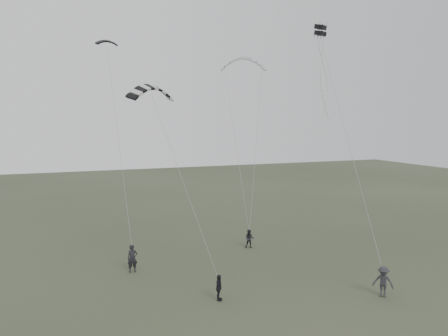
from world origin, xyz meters
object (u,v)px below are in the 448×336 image
object	(u,v)px
flyer_left	(132,259)
kite_striped	(151,87)
flyer_far	(383,282)
kite_dark_small	(107,41)
kite_pale_large	(243,58)
kite_box	(320,30)
flyer_center	(219,288)
flyer_right	(249,239)

from	to	relation	value
flyer_left	kite_striped	distance (m)	11.86
flyer_far	kite_dark_small	world-z (taller)	kite_dark_small
kite_dark_small	kite_pale_large	bearing A→B (deg)	10.07
kite_striped	kite_box	world-z (taller)	kite_box
kite_striped	flyer_far	bearing A→B (deg)	-59.07
flyer_center	kite_box	world-z (taller)	kite_box
flyer_center	flyer_left	bearing A→B (deg)	62.62
flyer_far	kite_pale_large	xyz separation A→B (m)	(-0.52, 19.66, 15.56)
flyer_center	kite_dark_small	world-z (taller)	kite_dark_small
kite_striped	flyer_center	bearing A→B (deg)	-87.29
flyer_far	kite_pale_large	size ratio (longest dim) A/B	0.41
kite_pale_large	kite_box	size ratio (longest dim) A/B	6.22
kite_dark_small	kite_striped	bearing A→B (deg)	-82.56
flyer_right	flyer_center	xyz separation A→B (m)	(-6.09, -8.94, -0.00)
flyer_far	kite_box	xyz separation A→B (m)	(0.24, 7.63, 16.05)
kite_dark_small	kite_box	xyz separation A→B (m)	(14.11, -7.93, 0.37)
flyer_center	kite_pale_large	world-z (taller)	kite_pale_large
flyer_center	flyer_far	distance (m)	9.84
flyer_left	kite_dark_small	distance (m)	16.69
flyer_right	kite_box	world-z (taller)	kite_box
flyer_right	kite_dark_small	bearing A→B (deg)	-166.27
flyer_left	kite_box	distance (m)	21.04
flyer_left	kite_box	world-z (taller)	kite_box
kite_pale_large	kite_striped	xyz separation A→B (m)	(-11.49, -11.35, -3.82)
flyer_left	flyer_center	world-z (taller)	flyer_left
flyer_far	kite_dark_small	xyz separation A→B (m)	(-13.88, 15.57, 15.67)
flyer_left	flyer_center	xyz separation A→B (m)	(3.90, -6.68, -0.19)
flyer_left	kite_pale_large	size ratio (longest dim) A/B	0.43
flyer_right	flyer_center	bearing A→B (deg)	-92.15
flyer_right	kite_striped	world-z (taller)	kite_striped
flyer_right	kite_box	size ratio (longest dim) A/B	2.13
flyer_left	flyer_right	xyz separation A→B (m)	(9.99, 2.26, -0.19)
flyer_left	kite_pale_large	world-z (taller)	kite_pale_large
kite_pale_large	flyer_left	bearing A→B (deg)	-113.78
kite_pale_large	flyer_center	bearing A→B (deg)	-89.67
kite_dark_small	flyer_far	bearing A→B (deg)	-55.27
flyer_left	kite_dark_small	xyz separation A→B (m)	(-0.64, 5.79, 15.65)
flyer_left	kite_dark_small	world-z (taller)	kite_dark_small
flyer_right	kite_striped	size ratio (longest dim) A/B	0.47
flyer_right	kite_pale_large	xyz separation A→B (m)	(2.73, 7.63, 15.72)
flyer_far	kite_box	bearing A→B (deg)	138.04
flyer_right	kite_striped	xyz separation A→B (m)	(-8.76, -3.72, 11.89)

